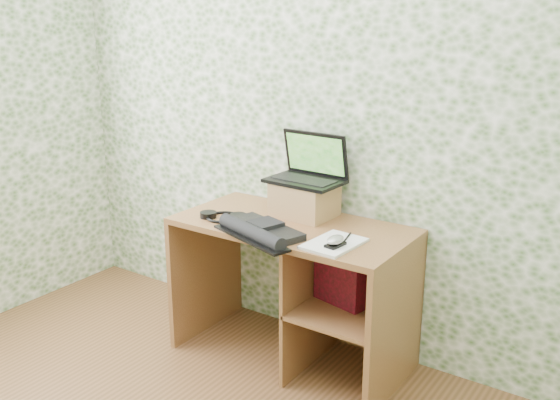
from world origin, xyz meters
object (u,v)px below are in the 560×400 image
Objects in this scene: notepad at (334,244)px; desk at (308,275)px; laptop at (309,170)px; keyboard at (259,230)px; riser at (305,199)px.

desk is at bearing 148.84° from notepad.
laptop is 0.53m from notepad.
laptop is at bearing 105.01° from keyboard.
notepad is at bearing -40.24° from riser.
riser is at bearing 104.71° from keyboard.
keyboard reaches higher than notepad.
desk is at bearing -55.57° from laptop.
notepad reaches higher than desk.
laptop is at bearing 140.23° from notepad.
keyboard is 0.37m from notepad.
laptop is 1.34× the size of notepad.
notepad is (0.36, 0.09, -0.02)m from keyboard.
notepad is at bearing 31.10° from keyboard.
notepad is (0.34, -0.33, -0.23)m from laptop.
desk is 4.14× the size of notepad.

